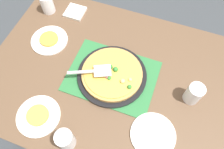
% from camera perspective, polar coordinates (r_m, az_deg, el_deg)
% --- Properties ---
extents(ground_plane, '(8.00, 8.00, 0.00)m').
position_cam_1_polar(ground_plane, '(1.89, 0.00, -11.11)').
color(ground_plane, '#3D4247').
extents(dining_table, '(1.40, 1.00, 0.75)m').
position_cam_1_polar(dining_table, '(1.29, 0.00, -2.72)').
color(dining_table, brown).
rests_on(dining_table, ground_plane).
extents(placemat, '(0.48, 0.36, 0.01)m').
position_cam_1_polar(placemat, '(1.19, 0.00, -0.39)').
color(placemat, '#2D753D').
rests_on(placemat, dining_table).
extents(pizza_pan, '(0.38, 0.38, 0.01)m').
position_cam_1_polar(pizza_pan, '(1.18, 0.00, -0.16)').
color(pizza_pan, black).
rests_on(pizza_pan, placemat).
extents(pizza, '(0.33, 0.33, 0.05)m').
position_cam_1_polar(pizza, '(1.16, 0.03, 0.29)').
color(pizza, tan).
rests_on(pizza, pizza_pan).
extents(plate_near_left, '(0.22, 0.22, 0.01)m').
position_cam_1_polar(plate_near_left, '(1.16, -18.89, -10.35)').
color(plate_near_left, white).
rests_on(plate_near_left, dining_table).
extents(plate_far_right, '(0.22, 0.22, 0.01)m').
position_cam_1_polar(plate_far_right, '(1.37, -16.22, 8.70)').
color(plate_far_right, white).
rests_on(plate_far_right, dining_table).
extents(plate_side, '(0.22, 0.22, 0.01)m').
position_cam_1_polar(plate_side, '(1.09, 10.80, -15.40)').
color(plate_side, white).
rests_on(plate_side, dining_table).
extents(served_slice_left, '(0.11, 0.11, 0.02)m').
position_cam_1_polar(served_slice_left, '(1.15, -19.08, -10.14)').
color(served_slice_left, '#EAB747').
rests_on(served_slice_left, plate_near_left).
extents(served_slice_right, '(0.11, 0.11, 0.02)m').
position_cam_1_polar(served_slice_right, '(1.36, -16.36, 9.03)').
color(served_slice_right, gold).
rests_on(served_slice_right, plate_far_right).
extents(cup_near, '(0.08, 0.08, 0.12)m').
position_cam_1_polar(cup_near, '(1.15, 20.84, -4.76)').
color(cup_near, white).
rests_on(cup_near, dining_table).
extents(cup_far, '(0.08, 0.08, 0.12)m').
position_cam_1_polar(cup_far, '(1.03, -12.21, -16.55)').
color(cup_far, white).
rests_on(cup_far, dining_table).
extents(cup_corner, '(0.08, 0.08, 0.12)m').
position_cam_1_polar(cup_corner, '(1.50, -16.81, 17.50)').
color(cup_corner, white).
rests_on(cup_corner, dining_table).
extents(pizza_server, '(0.23, 0.14, 0.01)m').
position_cam_1_polar(pizza_server, '(1.13, -4.96, 0.86)').
color(pizza_server, silver).
rests_on(pizza_server, pizza).
extents(napkin_stack, '(0.12, 0.12, 0.02)m').
position_cam_1_polar(napkin_stack, '(1.48, -9.76, 16.01)').
color(napkin_stack, white).
rests_on(napkin_stack, dining_table).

